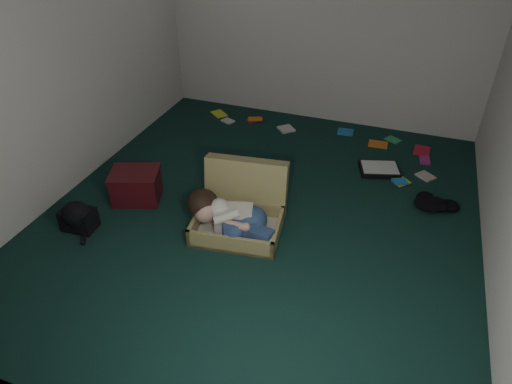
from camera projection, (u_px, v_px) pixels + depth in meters
The scene contains 11 objects.
floor at pixel (261, 213), 4.43m from camera, with size 4.50×4.50×0.00m, color black.
wall_back at pixel (324, 18), 5.42m from camera, with size 4.50×4.50×0.00m, color silver.
wall_front at pixel (90, 274), 1.95m from camera, with size 4.50×4.50×0.00m, color silver.
wall_left at pixel (59, 58), 4.24m from camera, with size 4.50×4.50×0.00m, color silver.
suitcase at pixel (241, 209), 4.20m from camera, with size 0.87×0.85×0.57m.
person at pixel (230, 217), 4.03m from camera, with size 0.86×0.41×0.35m.
maroon_bin at pixel (136, 186), 4.53m from camera, with size 0.56×0.50×0.32m.
backpack at pixel (79, 219), 4.18m from camera, with size 0.37×0.30×0.22m, color black, non-canonical shape.
clothing_pile at pixel (437, 202), 4.47m from camera, with size 0.40×0.32×0.13m, color black, non-canonical shape.
paper_tray at pixel (379, 169), 5.03m from camera, with size 0.50×0.43×0.06m.
book_scatter at pixel (338, 141), 5.61m from camera, with size 2.93×1.15×0.02m.
Camera 1 is at (1.14, -3.32, 2.70)m, focal length 32.00 mm.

